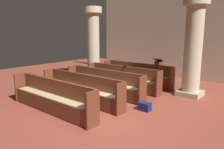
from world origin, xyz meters
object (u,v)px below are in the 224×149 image
lectern (158,71)px  pillar_aisle_side (193,46)px  pew_row_0 (137,73)px  pew_row_1 (122,77)px  kneeler_box_navy (145,106)px  pew_row_2 (103,82)px  hymn_book (126,66)px  pew_row_3 (81,88)px  pew_row_4 (52,95)px  pillar_far_side (93,42)px

lectern → pillar_aisle_side: bearing=-35.7°
pew_row_0 → pew_row_1: 1.13m
kneeler_box_navy → pew_row_0: bearing=127.2°
pew_row_2 → lectern: lectern is taller
pillar_aisle_side → kneeler_box_navy: bearing=-101.0°
hymn_book → kneeler_box_navy: hymn_book is taller
pew_row_1 → hymn_book: bearing=66.4°
pew_row_0 → lectern: bearing=71.9°
pillar_aisle_side → pew_row_3: bearing=-129.3°
lectern → hymn_book: 2.25m
pew_row_1 → pillar_aisle_side: pillar_aisle_side is taller
pew_row_2 → pew_row_4: (0.00, -2.26, 0.00)m
pillar_far_side → kneeler_box_navy: (4.54, -2.47, -1.70)m
pew_row_2 → pew_row_1: bearing=90.0°
pew_row_2 → pew_row_4: size_ratio=1.00×
pew_row_0 → pew_row_4: bearing=-90.0°
pew_row_2 → kneeler_box_navy: size_ratio=9.65×
hymn_book → pillar_aisle_side: bearing=14.7°
pew_row_2 → lectern: size_ratio=3.20×
pew_row_1 → pillar_aisle_side: bearing=18.2°
pew_row_0 → pew_row_1: bearing=-90.0°
lectern → hymn_book: bearing=-98.4°
pillar_far_side → hymn_book: bearing=-15.2°
pillar_aisle_side → kneeler_box_navy: 2.99m
pew_row_2 → kneeler_box_navy: pew_row_2 is taller
kneeler_box_navy → lectern: bearing=112.8°
pillar_far_side → kneeler_box_navy: bearing=-28.5°
lectern → pew_row_1: bearing=-99.7°
pew_row_1 → pillar_far_side: (-2.48, 0.88, 1.33)m
pew_row_1 → lectern: bearing=80.3°
pew_row_4 → kneeler_box_navy: size_ratio=9.65×
pew_row_1 → pillar_far_side: 2.95m
pillar_aisle_side → hymn_book: bearing=-165.3°
pew_row_1 → kneeler_box_navy: (2.06, -1.58, -0.37)m
pew_row_4 → lectern: (0.40, 5.75, -0.04)m
pew_row_0 → pillar_far_side: 2.83m
pew_row_0 → pew_row_3: bearing=-90.0°
pew_row_0 → pillar_far_side: size_ratio=0.99×
pew_row_2 → pillar_far_side: size_ratio=0.99×
hymn_book → pew_row_2: bearing=-93.6°
pew_row_2 → pillar_aisle_side: size_ratio=0.99×
pew_row_3 → pew_row_4: 1.13m
pew_row_2 → kneeler_box_navy: (2.06, -0.45, -0.37)m
pew_row_1 → lectern: 2.39m
pew_row_0 → pew_row_2: bearing=-90.0°
pillar_aisle_side → hymn_book: size_ratio=18.61×
pew_row_3 → pew_row_0: bearing=90.0°
hymn_book → pew_row_3: bearing=-91.9°
pillar_far_side → kneeler_box_navy: size_ratio=9.78×
pew_row_1 → hymn_book: (0.08, 0.19, 0.45)m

